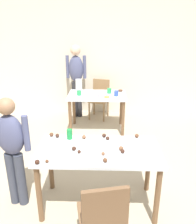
# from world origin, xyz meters

# --- Properties ---
(ground_plane) EXTENTS (6.40, 6.40, 0.00)m
(ground_plane) POSITION_xyz_m (0.00, 0.00, 0.00)
(ground_plane) COLOR tan
(wall_back) EXTENTS (6.40, 0.10, 2.60)m
(wall_back) POSITION_xyz_m (0.00, 3.20, 1.30)
(wall_back) COLOR beige
(wall_back) RESTS_ON ground_plane
(dining_table_near) EXTENTS (1.37, 0.68, 0.75)m
(dining_table_near) POSITION_xyz_m (0.02, -0.01, 0.65)
(dining_table_near) COLOR silver
(dining_table_near) RESTS_ON ground_plane
(dining_table_far) EXTENTS (1.12, 0.70, 0.75)m
(dining_table_far) POSITION_xyz_m (-0.07, 2.12, 0.64)
(dining_table_far) COLOR silver
(dining_table_far) RESTS_ON ground_plane
(chair_near_table) EXTENTS (0.47, 0.47, 0.87)m
(chair_near_table) POSITION_xyz_m (0.08, -0.73, 0.50)
(chair_near_table) COLOR brown
(chair_near_table) RESTS_ON ground_plane
(chair_far_table) EXTENTS (0.50, 0.50, 0.87)m
(chair_far_table) POSITION_xyz_m (-0.03, 2.82, 0.50)
(chair_far_table) COLOR olive
(chair_far_table) RESTS_ON ground_plane
(person_girl_near) EXTENTS (0.46, 0.25, 1.34)m
(person_girl_near) POSITION_xyz_m (-0.94, -0.02, 0.79)
(person_girl_near) COLOR #383D4C
(person_girl_near) RESTS_ON ground_plane
(person_adult_far) EXTENTS (0.45, 0.22, 1.62)m
(person_adult_far) POSITION_xyz_m (-0.55, 2.85, 0.98)
(person_adult_far) COLOR #28282D
(person_adult_far) RESTS_ON ground_plane
(mixing_bowl) EXTENTS (0.20, 0.20, 0.07)m
(mixing_bowl) POSITION_xyz_m (0.57, -0.04, 0.78)
(mixing_bowl) COLOR white
(mixing_bowl) RESTS_ON dining_table_near
(soda_can) EXTENTS (0.07, 0.07, 0.12)m
(soda_can) POSITION_xyz_m (-0.33, 0.23, 0.81)
(soda_can) COLOR #198438
(soda_can) RESTS_ON dining_table_near
(fork_near) EXTENTS (0.17, 0.02, 0.01)m
(fork_near) POSITION_xyz_m (0.20, 0.08, 0.75)
(fork_near) COLOR silver
(fork_near) RESTS_ON dining_table_near
(cup_near_0) EXTENTS (0.09, 0.09, 0.09)m
(cup_near_0) POSITION_xyz_m (0.00, -0.04, 0.80)
(cup_near_0) COLOR white
(cup_near_0) RESTS_ON dining_table_near
(cup_near_1) EXTENTS (0.08, 0.08, 0.11)m
(cup_near_1) POSITION_xyz_m (-0.28, -0.30, 0.81)
(cup_near_1) COLOR white
(cup_near_1) RESTS_ON dining_table_near
(cake_ball_0) EXTENTS (0.05, 0.05, 0.05)m
(cake_ball_0) POSITION_xyz_m (-0.56, 0.29, 0.77)
(cake_ball_0) COLOR brown
(cake_ball_0) RESTS_ON dining_table_near
(cake_ball_1) EXTENTS (0.05, 0.05, 0.05)m
(cake_ball_1) POSITION_xyz_m (0.48, 0.29, 0.77)
(cake_ball_1) COLOR brown
(cake_ball_1) RESTS_ON dining_table_near
(cake_ball_2) EXTENTS (0.05, 0.05, 0.05)m
(cake_ball_2) POSITION_xyz_m (0.28, -0.08, 0.77)
(cake_ball_2) COLOR #3D2319
(cake_ball_2) RESTS_ON dining_table_near
(cake_ball_3) EXTENTS (0.04, 0.04, 0.04)m
(cake_ball_3) POSITION_xyz_m (0.07, -0.13, 0.77)
(cake_ball_3) COLOR brown
(cake_ball_3) RESTS_ON dining_table_near
(cake_ball_4) EXTENTS (0.05, 0.05, 0.05)m
(cake_ball_4) POSITION_xyz_m (0.08, 0.28, 0.77)
(cake_ball_4) COLOR #3D2319
(cake_ball_4) RESTS_ON dining_table_near
(cake_ball_5) EXTENTS (0.05, 0.05, 0.05)m
(cake_ball_5) POSITION_xyz_m (0.27, -0.03, 0.77)
(cake_ball_5) COLOR brown
(cake_ball_5) RESTS_ON dining_table_near
(cake_ball_6) EXTENTS (0.05, 0.05, 0.05)m
(cake_ball_6) POSITION_xyz_m (0.10, -0.27, 0.77)
(cake_ball_6) COLOR brown
(cake_ball_6) RESTS_ON dining_table_near
(cake_ball_7) EXTENTS (0.04, 0.04, 0.04)m
(cake_ball_7) POSITION_xyz_m (-0.48, -0.29, 0.77)
(cake_ball_7) COLOR brown
(cake_ball_7) RESTS_ON dining_table_near
(cake_ball_8) EXTENTS (0.04, 0.04, 0.04)m
(cake_ball_8) POSITION_xyz_m (-0.18, -0.10, 0.77)
(cake_ball_8) COLOR #3D2319
(cake_ball_8) RESTS_ON dining_table_near
(cake_ball_9) EXTENTS (0.05, 0.05, 0.05)m
(cake_ball_9) POSITION_xyz_m (-0.49, 0.26, 0.77)
(cake_ball_9) COLOR #3D2319
(cake_ball_9) RESTS_ON dining_table_near
(cake_ball_10) EXTENTS (0.05, 0.05, 0.05)m
(cake_ball_10) POSITION_xyz_m (-0.16, 0.23, 0.77)
(cake_ball_10) COLOR brown
(cake_ball_10) RESTS_ON dining_table_near
(cake_ball_11) EXTENTS (0.05, 0.05, 0.05)m
(cake_ball_11) POSITION_xyz_m (-0.57, -0.32, 0.77)
(cake_ball_11) COLOR #3D2319
(cake_ball_11) RESTS_ON dining_table_near
(cake_ball_12) EXTENTS (0.05, 0.05, 0.05)m
(cake_ball_12) POSITION_xyz_m (0.13, 0.22, 0.77)
(cake_ball_12) COLOR #3D2319
(cake_ball_12) RESTS_ON dining_table_near
(cake_ball_13) EXTENTS (0.05, 0.05, 0.05)m
(cake_ball_13) POSITION_xyz_m (-0.25, -0.04, 0.77)
(cake_ball_13) COLOR #3D2319
(cake_ball_13) RESTS_ON dining_table_near
(pitcher_far) EXTENTS (0.13, 0.13, 0.25)m
(pitcher_far) POSITION_xyz_m (-0.44, 2.32, 0.88)
(pitcher_far) COLOR white
(pitcher_far) RESTS_ON dining_table_far
(cup_far_0) EXTENTS (0.08, 0.08, 0.10)m
(cup_far_0) POSITION_xyz_m (-0.09, 1.85, 0.80)
(cup_far_0) COLOR white
(cup_far_0) RESTS_ON dining_table_far
(cup_far_1) EXTENTS (0.08, 0.08, 0.10)m
(cup_far_1) POSITION_xyz_m (0.30, 2.03, 0.80)
(cup_far_1) COLOR #3351B2
(cup_far_1) RESTS_ON dining_table_far
(cup_far_2) EXTENTS (0.08, 0.08, 0.10)m
(cup_far_2) POSITION_xyz_m (0.17, 2.20, 0.80)
(cup_far_2) COLOR green
(cup_far_2) RESTS_ON dining_table_far
(cup_far_3) EXTENTS (0.08, 0.08, 0.09)m
(cup_far_3) POSITION_xyz_m (-0.41, 2.05, 0.80)
(cup_far_3) COLOR green
(cup_far_3) RESTS_ON dining_table_far
(donut_far_0) EXTENTS (0.10, 0.10, 0.03)m
(donut_far_0) POSITION_xyz_m (-0.06, 1.98, 0.77)
(donut_far_0) COLOR pink
(donut_far_0) RESTS_ON dining_table_far
(donut_far_1) EXTENTS (0.10, 0.10, 0.03)m
(donut_far_1) POSITION_xyz_m (0.12, 1.91, 0.77)
(donut_far_1) COLOR gold
(donut_far_1) RESTS_ON dining_table_far
(donut_far_2) EXTENTS (0.10, 0.10, 0.03)m
(donut_far_2) POSITION_xyz_m (0.40, 2.36, 0.76)
(donut_far_2) COLOR brown
(donut_far_2) RESTS_ON dining_table_far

